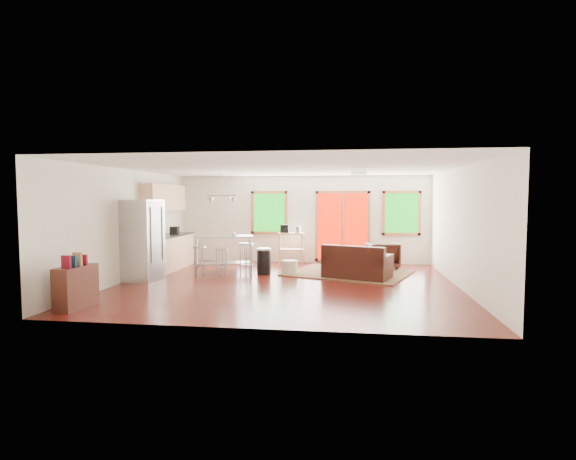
# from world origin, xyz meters

# --- Properties ---
(floor) EXTENTS (7.50, 7.00, 0.02)m
(floor) POSITION_xyz_m (0.00, 0.00, -0.01)
(floor) COLOR #3E0E0B
(floor) RESTS_ON ground
(ceiling) EXTENTS (7.50, 7.00, 0.02)m
(ceiling) POSITION_xyz_m (0.00, 0.00, 2.61)
(ceiling) COLOR white
(ceiling) RESTS_ON ground
(back_wall) EXTENTS (7.50, 0.02, 2.60)m
(back_wall) POSITION_xyz_m (0.00, 3.51, 1.30)
(back_wall) COLOR white
(back_wall) RESTS_ON ground
(left_wall) EXTENTS (0.02, 7.00, 2.60)m
(left_wall) POSITION_xyz_m (-3.76, 0.00, 1.30)
(left_wall) COLOR white
(left_wall) RESTS_ON ground
(right_wall) EXTENTS (0.02, 7.00, 2.60)m
(right_wall) POSITION_xyz_m (3.76, 0.00, 1.30)
(right_wall) COLOR white
(right_wall) RESTS_ON ground
(front_wall) EXTENTS (7.50, 0.02, 2.60)m
(front_wall) POSITION_xyz_m (0.00, -3.51, 1.30)
(front_wall) COLOR white
(front_wall) RESTS_ON ground
(window_left) EXTENTS (1.10, 0.05, 1.30)m
(window_left) POSITION_xyz_m (-1.00, 3.46, 1.50)
(window_left) COLOR #0C590D
(window_left) RESTS_ON back_wall
(french_doors) EXTENTS (1.60, 0.05, 2.10)m
(french_doors) POSITION_xyz_m (1.20, 3.46, 1.10)
(french_doors) COLOR #B71100
(french_doors) RESTS_ON back_wall
(window_right) EXTENTS (1.10, 0.05, 1.30)m
(window_right) POSITION_xyz_m (2.90, 3.46, 1.50)
(window_right) COLOR #0C590D
(window_right) RESTS_ON back_wall
(rug) EXTENTS (3.50, 3.09, 0.03)m
(rug) POSITION_xyz_m (1.38, 1.59, 0.01)
(rug) COLOR #486039
(rug) RESTS_ON floor
(loveseat) EXTENTS (1.74, 1.35, 0.82)m
(loveseat) POSITION_xyz_m (1.58, 0.91, 0.32)
(loveseat) COLOR black
(loveseat) RESTS_ON floor
(coffee_table) EXTENTS (1.03, 0.75, 0.37)m
(coffee_table) POSITION_xyz_m (1.80, 1.71, 0.32)
(coffee_table) COLOR #3E1B13
(coffee_table) RESTS_ON floor
(armchair) EXTENTS (0.91, 0.87, 0.81)m
(armchair) POSITION_xyz_m (2.31, 2.56, 0.40)
(armchair) COLOR black
(armchair) RESTS_ON floor
(ottoman) EXTENTS (0.84, 0.84, 0.44)m
(ottoman) POSITION_xyz_m (1.37, 2.34, 0.22)
(ottoman) COLOR black
(ottoman) RESTS_ON floor
(pouf) EXTENTS (0.49, 0.49, 0.36)m
(pouf) POSITION_xyz_m (-0.10, 1.31, 0.18)
(pouf) COLOR white
(pouf) RESTS_ON floor
(vase) EXTENTS (0.21, 0.22, 0.30)m
(vase) POSITION_xyz_m (1.78, 1.66, 0.51)
(vase) COLOR silver
(vase) RESTS_ON coffee_table
(book) EXTENTS (0.20, 0.08, 0.26)m
(book) POSITION_xyz_m (2.13, 1.77, 0.53)
(book) COLOR maroon
(book) RESTS_ON coffee_table
(cabinets) EXTENTS (0.64, 2.24, 2.30)m
(cabinets) POSITION_xyz_m (-3.49, 1.70, 0.93)
(cabinets) COLOR #DDA47C
(cabinets) RESTS_ON floor
(refrigerator) EXTENTS (0.86, 0.84, 1.90)m
(refrigerator) POSITION_xyz_m (-3.34, -0.10, 0.95)
(refrigerator) COLOR #B7BABC
(refrigerator) RESTS_ON floor
(island) EXTENTS (1.63, 1.04, 0.96)m
(island) POSITION_xyz_m (-1.82, 1.34, 0.66)
(island) COLOR #B7BABC
(island) RESTS_ON floor
(cup) EXTENTS (0.14, 0.12, 0.12)m
(cup) POSITION_xyz_m (-1.58, 1.42, 1.01)
(cup) COLOR white
(cup) RESTS_ON island
(bar_stool_a) EXTENTS (0.41, 0.41, 0.73)m
(bar_stool_a) POSITION_xyz_m (-2.36, 0.97, 0.54)
(bar_stool_a) COLOR #B7BABC
(bar_stool_a) RESTS_ON floor
(bar_stool_b) EXTENTS (0.37, 0.37, 0.67)m
(bar_stool_b) POSITION_xyz_m (-1.77, 0.93, 0.50)
(bar_stool_b) COLOR #B7BABC
(bar_stool_b) RESTS_ON floor
(bar_stool_c) EXTENTS (0.49, 0.49, 0.79)m
(bar_stool_c) POSITION_xyz_m (-1.21, 1.22, 0.59)
(bar_stool_c) COLOR #B7BABC
(bar_stool_c) RESTS_ON floor
(trash_can) EXTENTS (0.46, 0.46, 0.67)m
(trash_can) POSITION_xyz_m (-0.75, 1.24, 0.34)
(trash_can) COLOR black
(trash_can) RESTS_ON floor
(kitchen_cart) EXTENTS (0.78, 0.52, 1.16)m
(kitchen_cart) POSITION_xyz_m (-0.31, 3.13, 0.79)
(kitchen_cart) COLOR #DDA47C
(kitchen_cart) RESTS_ON floor
(bookshelf) EXTENTS (0.40, 0.86, 0.98)m
(bookshelf) POSITION_xyz_m (-3.35, -2.68, 0.39)
(bookshelf) COLOR #3E1B13
(bookshelf) RESTS_ON floor
(ceiling_flush) EXTENTS (0.35, 0.35, 0.12)m
(ceiling_flush) POSITION_xyz_m (1.60, 0.60, 2.53)
(ceiling_flush) COLOR white
(ceiling_flush) RESTS_ON ceiling
(pendant_light) EXTENTS (0.80, 0.18, 0.79)m
(pendant_light) POSITION_xyz_m (-1.90, 1.50, 1.90)
(pendant_light) COLOR gray
(pendant_light) RESTS_ON ceiling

